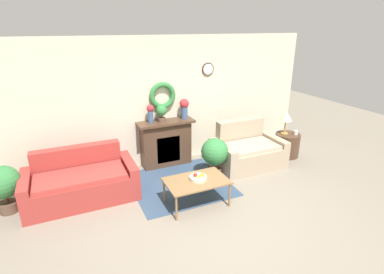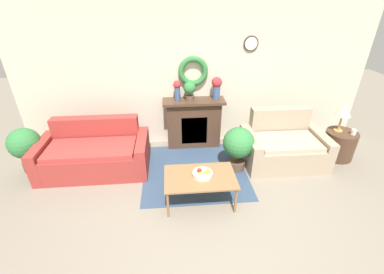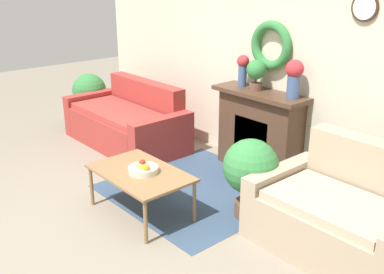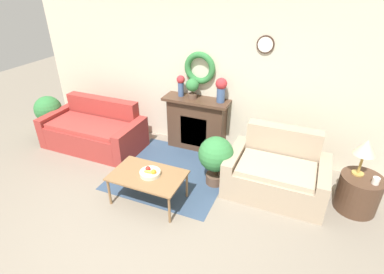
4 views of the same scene
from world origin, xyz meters
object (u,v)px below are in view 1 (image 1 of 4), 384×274
loveseat_right (247,151)px  side_table_by_loveseat (287,145)px  table_lamp (286,117)px  potted_plant_floor_by_couch (3,184)px  vase_on_mantel_left (150,112)px  mug (296,133)px  vase_on_mantel_right (184,107)px  couch_left (81,182)px  potted_plant_on_mantel (161,112)px  fireplace (166,143)px  coffee_table (196,182)px  potted_plant_floor_by_loveseat (215,153)px  fruit_bowl (198,177)px

loveseat_right → side_table_by_loveseat: size_ratio=2.59×
table_lamp → potted_plant_floor_by_couch: size_ratio=0.66×
vase_on_mantel_left → loveseat_right: bearing=-21.4°
mug → vase_on_mantel_left: vase_on_mantel_left is taller
table_lamp → vase_on_mantel_right: bearing=163.3°
loveseat_right → vase_on_mantel_right: 1.66m
vase_on_mantel_left → vase_on_mantel_right: (0.75, 0.00, 0.03)m
couch_left → mug: size_ratio=19.32×
loveseat_right → vase_on_mantel_right: bearing=147.7°
side_table_by_loveseat → potted_plant_on_mantel: potted_plant_on_mantel is taller
fireplace → couch_left: (-1.82, -0.69, -0.19)m
table_lamp → fireplace: bearing=166.0°
coffee_table → potted_plant_floor_by_loveseat: potted_plant_floor_by_loveseat is taller
coffee_table → table_lamp: table_lamp is taller
coffee_table → potted_plant_on_mantel: bearing=90.5°
coffee_table → mug: bearing=16.9°
loveseat_right → potted_plant_on_mantel: size_ratio=4.06×
table_lamp → potted_plant_floor_by_loveseat: (-1.95, -0.27, -0.44)m
loveseat_right → mug: 1.28m
fireplace → loveseat_right: (1.59, -0.74, -0.18)m
side_table_by_loveseat → vase_on_mantel_left: vase_on_mantel_left is taller
potted_plant_floor_by_couch → potted_plant_floor_by_loveseat: same height
fireplace → vase_on_mantel_right: 0.86m
table_lamp → potted_plant_floor_by_couch: bearing=179.7°
mug → fireplace: bearing=164.0°
couch_left → vase_on_mantel_left: 1.89m
side_table_by_loveseat → table_lamp: 0.68m
potted_plant_on_mantel → potted_plant_floor_by_loveseat: size_ratio=0.44×
side_table_by_loveseat → mug: bearing=-37.9°
loveseat_right → fruit_bowl: 1.88m
fruit_bowl → vase_on_mantel_left: (-0.28, 1.69, 0.72)m
coffee_table → potted_plant_floor_by_loveseat: bearing=45.4°
table_lamp → potted_plant_floor_by_loveseat: table_lamp is taller
couch_left → vase_on_mantel_right: vase_on_mantel_right is taller
table_lamp → mug: table_lamp is taller
couch_left → vase_on_mantel_right: bearing=17.0°
side_table_by_loveseat → table_lamp: (-0.07, 0.06, 0.68)m
coffee_table → fruit_bowl: 0.09m
side_table_by_loveseat → vase_on_mantel_right: bearing=162.4°
couch_left → fireplace: bearing=20.6°
couch_left → vase_on_mantel_left: vase_on_mantel_left is taller
coffee_table → vase_on_mantel_left: size_ratio=2.74×
mug → potted_plant_floor_by_loveseat: 2.15m
table_lamp → vase_on_mantel_right: size_ratio=1.26×
couch_left → table_lamp: bearing=0.2°
side_table_by_loveseat → potted_plant_floor_by_loveseat: bearing=-174.0°
fireplace → side_table_by_loveseat: size_ratio=2.13×
fireplace → vase_on_mantel_right: size_ratio=2.81×
fireplace → fruit_bowl: (-0.03, -1.68, -0.01)m
coffee_table → mug: size_ratio=10.76×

